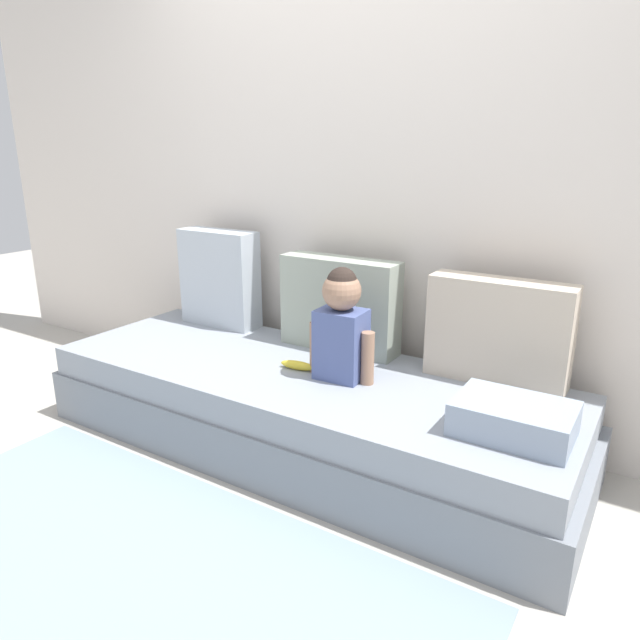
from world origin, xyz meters
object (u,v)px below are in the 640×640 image
Objects in this scene: couch at (302,408)px; banana at (298,365)px; throw_pillow_left at (220,278)px; toddler at (341,324)px; throw_pillow_right at (498,332)px; folded_blanket at (514,419)px; throw_pillow_center at (340,304)px.

banana reaches higher than couch.
toddler is (0.97, -0.32, -0.02)m from throw_pillow_left.
toddler is (-0.58, -0.32, 0.02)m from throw_pillow_right.
folded_blanket is (0.19, -0.44, -0.16)m from throw_pillow_right.
toddler is (0.19, 0.02, 0.44)m from couch.
throw_pillow_center is 0.77m from throw_pillow_right.
couch is 0.96m from throw_pillow_left.
banana is (-0.79, -0.34, -0.20)m from throw_pillow_right.
couch is at bearing -175.11° from toddler.
banana is at bearing -149.37° from couch.
toddler reaches higher than throw_pillow_center.
couch is 14.64× the size of banana.
throw_pillow_right is at bearing 113.55° from folded_blanket.
throw_pillow_left is 1.80m from folded_blanket.
couch is 0.21m from banana.
banana is (-0.21, -0.03, -0.22)m from toddler.
throw_pillow_left is 0.77m from throw_pillow_center.
banana is (0.76, -0.34, -0.24)m from throw_pillow_left.
couch is 6.22× the size of folded_blanket.
toddler reaches higher than folded_blanket.
toddler is 2.88× the size of banana.
folded_blanket is at bearing -14.30° from throw_pillow_left.
toddler is at bearing -151.21° from throw_pillow_right.
couch is at bearing 173.58° from folded_blanket.
banana is at bearing -24.44° from throw_pillow_left.
toddler reaches higher than banana.
throw_pillow_right is 0.66m from toddler.
toddler is at bearing 4.89° from couch.
toddler is at bearing 170.78° from folded_blanket.
banana is at bearing -156.44° from throw_pillow_right.
throw_pillow_center is 1.50× the size of folded_blanket.
banana is (-0.02, -0.01, 0.21)m from couch.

